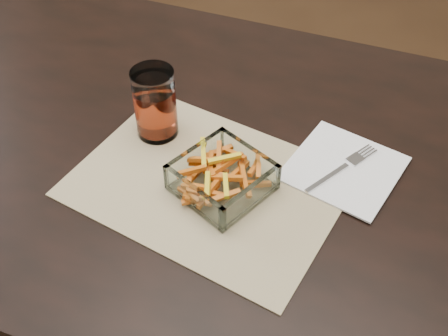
# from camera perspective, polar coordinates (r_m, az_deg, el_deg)

# --- Properties ---
(dining_table) EXTENTS (1.60, 0.90, 0.75)m
(dining_table) POSITION_cam_1_polar(r_m,az_deg,el_deg) (1.09, 2.09, -2.23)
(dining_table) COLOR black
(dining_table) RESTS_ON ground
(placemat) EXTENTS (0.50, 0.40, 0.00)m
(placemat) POSITION_cam_1_polar(r_m,az_deg,el_deg) (0.98, -1.65, -1.61)
(placemat) COLOR tan
(placemat) RESTS_ON dining_table
(glass_bowl) EXTENTS (0.18, 0.18, 0.06)m
(glass_bowl) POSITION_cam_1_polar(r_m,az_deg,el_deg) (0.95, -0.17, -1.15)
(glass_bowl) COLOR white
(glass_bowl) RESTS_ON placemat
(tumbler) EXTENTS (0.08, 0.08, 0.14)m
(tumbler) POSITION_cam_1_polar(r_m,az_deg,el_deg) (1.04, -7.00, 6.33)
(tumbler) COLOR white
(tumbler) RESTS_ON placemat
(napkin) EXTENTS (0.22, 0.22, 0.00)m
(napkin) POSITION_cam_1_polar(r_m,az_deg,el_deg) (1.02, 12.09, 0.00)
(napkin) COLOR white
(napkin) RESTS_ON placemat
(fork) EXTENTS (0.10, 0.16, 0.00)m
(fork) POSITION_cam_1_polar(r_m,az_deg,el_deg) (1.02, 12.03, 0.09)
(fork) COLOR silver
(fork) RESTS_ON napkin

